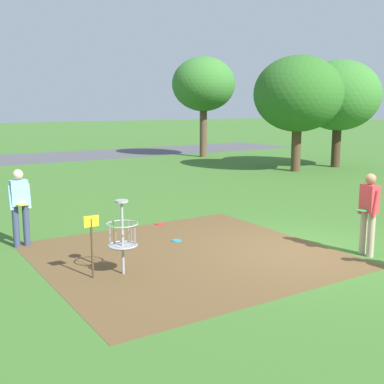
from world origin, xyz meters
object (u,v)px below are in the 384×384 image
object	(u,v)px
frisbee_mid_grass	(160,224)
tree_near_right	(204,85)
tree_mid_center	(339,96)
player_throwing	(369,210)
frisbee_far_left	(177,241)
disc_golf_basket	(119,235)
player_foreground_watching	(20,203)
tree_near_left	(298,94)

from	to	relation	value
frisbee_mid_grass	tree_near_right	world-z (taller)	tree_near_right
tree_near_right	tree_mid_center	xyz separation A→B (m)	(2.91, -7.55, -0.71)
player_throwing	tree_mid_center	world-z (taller)	tree_mid_center
frisbee_far_left	tree_mid_center	size ratio (longest dim) A/B	0.04
player_throwing	frisbee_far_left	bearing A→B (deg)	132.45
frisbee_mid_grass	frisbee_far_left	xyz separation A→B (m)	(-0.44, -1.60, 0.00)
disc_golf_basket	player_foreground_watching	size ratio (longest dim) A/B	0.81
disc_golf_basket	tree_mid_center	distance (m)	18.12
tree_near_left	tree_near_right	size ratio (longest dim) A/B	0.91
player_foreground_watching	tree_mid_center	size ratio (longest dim) A/B	0.33
frisbee_far_left	tree_near_right	world-z (taller)	tree_near_right
player_throwing	player_foreground_watching	bearing A→B (deg)	142.45
tree_near_right	frisbee_far_left	bearing A→B (deg)	-125.77
player_throwing	frisbee_mid_grass	xyz separation A→B (m)	(-2.33, 4.63, -0.96)
frisbee_mid_grass	tree_near_left	xyz separation A→B (m)	(10.38, 5.66, 3.54)
tree_near_left	disc_golf_basket	bearing A→B (deg)	-146.13
player_foreground_watching	frisbee_mid_grass	bearing A→B (deg)	2.08
disc_golf_basket	tree_near_left	world-z (taller)	tree_near_left
frisbee_mid_grass	tree_mid_center	bearing A→B (deg)	23.50
player_foreground_watching	player_throwing	bearing A→B (deg)	-37.55
disc_golf_basket	player_throwing	size ratio (longest dim) A/B	0.81
player_foreground_watching	tree_near_left	bearing A→B (deg)	22.60
tree_mid_center	tree_near_left	bearing A→B (deg)	-178.44
frisbee_far_left	player_throwing	bearing A→B (deg)	-47.55
player_throwing	tree_near_left	world-z (taller)	tree_near_left
tree_near_left	tree_mid_center	size ratio (longest dim) A/B	1.01
tree_near_left	frisbee_mid_grass	bearing A→B (deg)	-151.40
frisbee_mid_grass	tree_near_left	bearing A→B (deg)	28.60
player_foreground_watching	tree_near_right	size ratio (longest dim) A/B	0.29
frisbee_far_left	tree_mid_center	xyz separation A→B (m)	(13.63, 7.34, 3.50)
frisbee_mid_grass	player_throwing	bearing A→B (deg)	-63.28
disc_golf_basket	tree_near_right	bearing A→B (deg)	51.88
frisbee_mid_grass	tree_near_right	distance (m)	17.32
disc_golf_basket	tree_near_right	size ratio (longest dim) A/B	0.24
tree_near_left	tree_near_right	world-z (taller)	tree_near_right
tree_near_right	player_throwing	bearing A→B (deg)	-113.95
tree_near_left	tree_near_right	distance (m)	7.66
player_throwing	tree_near_right	distance (m)	19.87
disc_golf_basket	frisbee_mid_grass	size ratio (longest dim) A/B	5.95
player_foreground_watching	frisbee_mid_grass	world-z (taller)	player_foreground_watching
disc_golf_basket	tree_near_left	size ratio (longest dim) A/B	0.26
disc_golf_basket	tree_near_left	xyz separation A→B (m)	(12.84, 8.62, 2.79)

